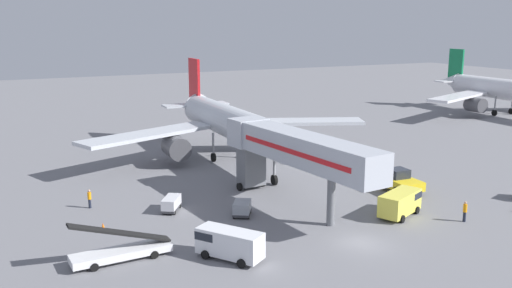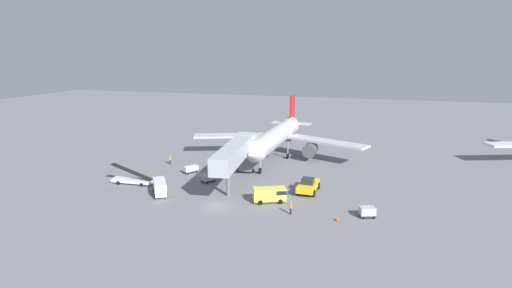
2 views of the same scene
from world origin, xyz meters
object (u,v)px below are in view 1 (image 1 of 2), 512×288
object	(u,v)px
service_van_outer_left	(228,242)
baggage_cart_far_right	(242,208)
jet_bridge	(291,149)
belt_loader_truck	(121,250)
service_van_near_left	(401,202)
ground_crew_worker_foreground	(465,211)
safety_cone_bravo	(103,226)
airplane_at_gate	(231,124)
airplane_background	(506,91)
baggage_cart_mid_center	(171,203)
ground_crew_worker_midground	(89,198)
pushback_tug	(396,180)

from	to	relation	value
service_van_outer_left	baggage_cart_far_right	bearing A→B (deg)	58.54
jet_bridge	belt_loader_truck	world-z (taller)	jet_bridge
service_van_near_left	ground_crew_worker_foreground	size ratio (longest dim) A/B	2.85
jet_bridge	safety_cone_bravo	world-z (taller)	jet_bridge
baggage_cart_far_right	safety_cone_bravo	bearing A→B (deg)	169.37
ground_crew_worker_foreground	safety_cone_bravo	distance (m)	31.09
jet_bridge	airplane_at_gate	bearing A→B (deg)	82.98
ground_crew_worker_foreground	airplane_background	distance (m)	63.58
service_van_outer_left	baggage_cart_mid_center	size ratio (longest dim) A/B	1.77
airplane_at_gate	ground_crew_worker_midground	size ratio (longest dim) A/B	21.25
service_van_outer_left	ground_crew_worker_foreground	xyz separation A→B (m)	(21.55, -2.07, -0.29)
baggage_cart_mid_center	ground_crew_worker_midground	xyz separation A→B (m)	(-6.57, 4.21, 0.21)
service_van_outer_left	baggage_cart_far_right	world-z (taller)	service_van_outer_left
airplane_background	baggage_cart_mid_center	bearing A→B (deg)	-161.56
ground_crew_worker_midground	belt_loader_truck	bearing A→B (deg)	-90.41
service_van_outer_left	airplane_at_gate	bearing A→B (deg)	65.54
jet_bridge	ground_crew_worker_foreground	distance (m)	16.17
airplane_at_gate	ground_crew_worker_foreground	distance (m)	30.83
service_van_near_left	safety_cone_bravo	size ratio (longest dim) A/B	9.64
ground_crew_worker_foreground	safety_cone_bravo	xyz separation A→B (m)	(-28.56, 12.26, -0.71)
safety_cone_bravo	airplane_background	bearing A→B (deg)	18.20
belt_loader_truck	airplane_background	bearing A→B (deg)	22.63
service_van_near_left	ground_crew_worker_foreground	bearing A→B (deg)	-44.07
pushback_tug	safety_cone_bravo	world-z (taller)	pushback_tug
jet_bridge	baggage_cart_far_right	xyz separation A→B (m)	(-5.15, -0.35, -4.79)
service_van_outer_left	ground_crew_worker_foreground	distance (m)	21.65
belt_loader_truck	airplane_background	world-z (taller)	airplane_background
pushback_tug	baggage_cart_mid_center	xyz separation A→B (m)	(-22.70, 4.23, -0.37)
belt_loader_truck	service_van_outer_left	bearing A→B (deg)	-24.19
service_van_near_left	airplane_at_gate	bearing A→B (deg)	101.81
baggage_cart_far_right	ground_crew_worker_foreground	xyz separation A→B (m)	(16.68, -10.04, 0.24)
belt_loader_truck	airplane_background	size ratio (longest dim) A/B	0.19
pushback_tug	ground_crew_worker_midground	size ratio (longest dim) A/B	3.43
airplane_at_gate	service_van_near_left	size ratio (longest dim) A/B	7.26
belt_loader_truck	baggage_cart_mid_center	xyz separation A→B (m)	(6.66, 8.83, -0.04)
ground_crew_worker_foreground	airplane_background	size ratio (longest dim) A/B	0.05
service_van_outer_left	airplane_background	bearing A→B (deg)	26.65
jet_bridge	baggage_cart_far_right	size ratio (longest dim) A/B	7.76
jet_bridge	safety_cone_bravo	size ratio (longest dim) A/B	37.74
airplane_at_gate	airplane_background	distance (m)	60.53
pushback_tug	safety_cone_bravo	size ratio (longest dim) A/B	11.28
baggage_cart_mid_center	ground_crew_worker_foreground	xyz separation A→B (m)	(21.97, -14.08, 0.23)
airplane_at_gate	service_van_outer_left	distance (m)	29.98
airplane_at_gate	belt_loader_truck	size ratio (longest dim) A/B	5.16
baggage_cart_mid_center	service_van_outer_left	bearing A→B (deg)	-88.01
ground_crew_worker_midground	baggage_cart_far_right	bearing A→B (deg)	-34.86
airplane_at_gate	ground_crew_worker_foreground	world-z (taller)	airplane_at_gate
baggage_cart_mid_center	pushback_tug	bearing A→B (deg)	-10.56
belt_loader_truck	baggage_cart_far_right	xyz separation A→B (m)	(11.95, 4.78, -0.04)
pushback_tug	baggage_cart_mid_center	distance (m)	23.09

